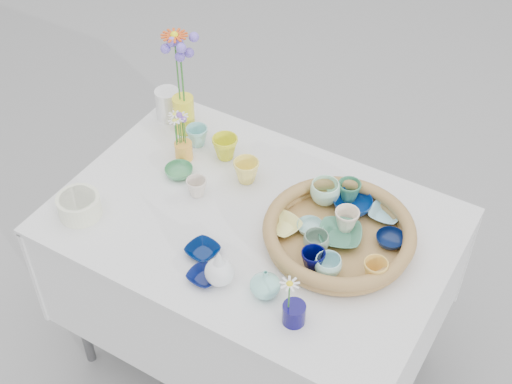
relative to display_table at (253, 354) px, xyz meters
The scene contains 34 objects.
ground 0.00m from the display_table, ahead, with size 80.00×80.00×0.00m, color gray.
display_table is the anchor object (origin of this frame).
wicker_tray 0.85m from the display_table, 10.12° to the left, with size 0.47×0.47×0.08m, color olive, non-canonical shape.
tray_ceramic_0 0.87m from the display_table, 36.41° to the left, with size 0.13×0.13×0.04m, color navy.
tray_ceramic_1 0.91m from the display_table, 14.93° to the left, with size 0.09×0.09×0.03m, color #061540.
tray_ceramic_2 0.93m from the display_table, ahead, with size 0.07×0.07×0.07m, color #F1BB4D.
tray_ceramic_3 0.85m from the display_table, ahead, with size 0.13×0.13×0.03m, color #418163.
tray_ceramic_4 0.85m from the display_table, ahead, with size 0.08×0.08×0.06m, color gray.
tray_ceramic_5 0.82m from the display_table, 10.44° to the left, with size 0.08×0.08×0.03m, color #97C9C5.
tray_ceramic_6 0.86m from the display_table, 46.64° to the left, with size 0.10×0.10×0.08m, color #BCF8D6.
tray_ceramic_7 0.87m from the display_table, 19.85° to the left, with size 0.08×0.08×0.07m, color #F9E2C9.
tray_ceramic_8 0.90m from the display_table, 29.88° to the left, with size 0.10×0.10×0.03m, color #95D6E9.
tray_ceramic_9 0.86m from the display_table, 20.14° to the right, with size 0.07×0.07×0.07m, color #01033C.
tray_ceramic_10 0.80m from the display_table, ahead, with size 0.11×0.11×0.03m, color #FBFA8F.
tray_ceramic_11 0.88m from the display_table, 16.79° to the right, with size 0.08×0.08×0.06m, color #ABEFEA.
tray_ceramic_12 0.88m from the display_table, 44.34° to the left, with size 0.08×0.08×0.07m, color #307855.
loose_ceramic_0 0.87m from the display_table, 138.24° to the left, with size 0.09×0.09×0.09m, color yellow.
loose_ceramic_1 0.83m from the display_table, 127.60° to the left, with size 0.09×0.09×0.08m, color #FFE862.
loose_ceramic_2 0.85m from the display_table, behind, with size 0.10×0.10×0.03m, color #4B9C63.
loose_ceramic_3 0.83m from the display_table, behind, with size 0.07×0.07×0.06m, color beige.
loose_ceramic_4 0.81m from the display_table, 105.58° to the right, with size 0.10×0.10×0.02m, color #001446.
loose_ceramic_5 0.91m from the display_table, 148.51° to the left, with size 0.08×0.08×0.07m, color #8CD5D1.
loose_ceramic_6 0.83m from the display_table, 89.42° to the right, with size 0.09×0.09×0.02m, color #08124A.
fluted_bowl 0.98m from the display_table, 151.86° to the right, with size 0.14×0.14×0.07m, color white, non-canonical shape.
bud_vase_paleblue 0.88m from the display_table, 79.73° to the right, with size 0.09×0.09×0.13m, color white, non-canonical shape.
bud_vase_seafoam 0.87m from the display_table, 52.30° to the right, with size 0.09×0.09×0.09m, color #94E7D8.
bud_vase_cobalt 0.90m from the display_table, 43.11° to the right, with size 0.07×0.07×0.07m, color #0E0952.
single_daisy 0.97m from the display_table, 45.36° to the right, with size 0.06×0.06×0.12m, color white, non-canonical shape.
tall_vase_yellow 0.99m from the display_table, 149.22° to the left, with size 0.08×0.08×0.14m, color yellow.
gerbera 1.16m from the display_table, 150.40° to the left, with size 0.11×0.11×0.28m, color #E24E16, non-canonical shape.
hydrangea 1.14m from the display_table, 149.40° to the left, with size 0.09×0.09×0.30m, color #6A51C6, non-canonical shape.
white_pitcher 1.04m from the display_table, 151.28° to the left, with size 0.13×0.09×0.12m, color white, non-canonical shape.
daisy_cup 0.89m from the display_table, 159.41° to the left, with size 0.06×0.06×0.07m, color #FFAF3D.
daisy_posy 0.99m from the display_table, 160.80° to the left, with size 0.08×0.08×0.14m, color white, non-canonical shape.
Camera 1 is at (0.83, -1.38, 2.41)m, focal length 50.00 mm.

